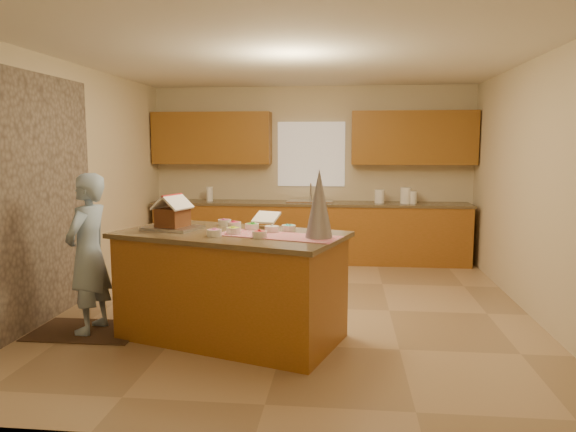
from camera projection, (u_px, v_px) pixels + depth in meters
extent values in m
plane|color=tan|center=(295.00, 308.00, 5.99)|extent=(5.50, 5.50, 0.00)
plane|color=silver|center=(295.00, 58.00, 5.63)|extent=(5.50, 5.50, 0.00)
plane|color=beige|center=(311.00, 173.00, 8.52)|extent=(5.50, 5.50, 0.00)
plane|color=beige|center=(251.00, 222.00, 3.10)|extent=(5.50, 5.50, 0.00)
plane|color=beige|center=(75.00, 185.00, 6.07)|extent=(5.50, 5.50, 0.00)
plane|color=beige|center=(537.00, 188.00, 5.55)|extent=(5.50, 5.50, 0.00)
plane|color=gray|center=(37.00, 201.00, 5.29)|extent=(0.00, 2.50, 2.50)
cube|color=white|center=(311.00, 154.00, 8.45)|extent=(1.05, 0.03, 1.00)
cube|color=#93521E|center=(310.00, 233.00, 8.35)|extent=(4.80, 0.60, 0.88)
cube|color=brown|center=(310.00, 204.00, 8.29)|extent=(4.85, 0.63, 0.04)
cube|color=brown|center=(212.00, 138.00, 8.44)|extent=(1.85, 0.35, 0.80)
cube|color=brown|center=(413.00, 138.00, 8.11)|extent=(1.85, 0.35, 0.80)
cube|color=silver|center=(310.00, 204.00, 8.29)|extent=(0.70, 0.45, 0.12)
cylinder|color=silver|center=(311.00, 192.00, 8.44)|extent=(0.03, 0.03, 0.28)
cube|color=#93521E|center=(231.00, 288.00, 5.00)|extent=(2.16, 1.54, 0.96)
cube|color=brown|center=(230.00, 235.00, 4.93)|extent=(2.27, 1.65, 0.04)
cube|color=red|center=(279.00, 236.00, 4.73)|extent=(1.15, 0.71, 0.01)
cube|color=silver|center=(173.00, 228.00, 5.12)|extent=(0.59, 0.51, 0.03)
cube|color=white|center=(266.00, 217.00, 5.22)|extent=(0.28, 0.25, 0.10)
cone|color=#AFAEBA|center=(319.00, 204.00, 4.60)|extent=(0.30, 0.30, 0.60)
cube|color=black|center=(87.00, 331.00, 5.22)|extent=(1.03, 0.67, 0.01)
imported|color=#92B0CF|center=(88.00, 253.00, 5.12)|extent=(0.42, 0.59, 1.52)
cylinder|color=white|center=(380.00, 196.00, 8.16)|extent=(0.15, 0.15, 0.21)
cylinder|color=white|center=(406.00, 195.00, 8.12)|extent=(0.17, 0.17, 0.24)
cylinder|color=white|center=(413.00, 197.00, 8.11)|extent=(0.13, 0.13, 0.19)
cylinder|color=white|center=(210.00, 194.00, 8.43)|extent=(0.10, 0.10, 0.22)
cube|color=#592E17|center=(173.00, 217.00, 5.11)|extent=(0.31, 0.32, 0.17)
cube|color=white|center=(166.00, 202.00, 5.12)|extent=(0.24, 0.34, 0.14)
cube|color=white|center=(178.00, 202.00, 5.06)|extent=(0.24, 0.34, 0.14)
cylinder|color=red|center=(172.00, 195.00, 5.08)|extent=(0.12, 0.30, 0.02)
cylinder|color=#B9E123|center=(234.00, 231.00, 4.84)|extent=(0.13, 0.13, 0.06)
cylinder|color=red|center=(260.00, 234.00, 4.64)|extent=(0.13, 0.13, 0.06)
cylinder|color=#32BDBA|center=(289.00, 228.00, 4.98)|extent=(0.13, 0.13, 0.06)
cylinder|color=silver|center=(272.00, 229.00, 4.93)|extent=(0.13, 0.13, 0.06)
cylinder|color=#8C2E5D|center=(225.00, 223.00, 5.35)|extent=(0.13, 0.13, 0.06)
cylinder|color=pink|center=(214.00, 233.00, 4.72)|extent=(0.13, 0.13, 0.06)
cylinder|color=#C9234E|center=(234.00, 225.00, 5.19)|extent=(0.13, 0.13, 0.06)
cylinder|color=green|center=(252.00, 227.00, 5.08)|extent=(0.13, 0.13, 0.06)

